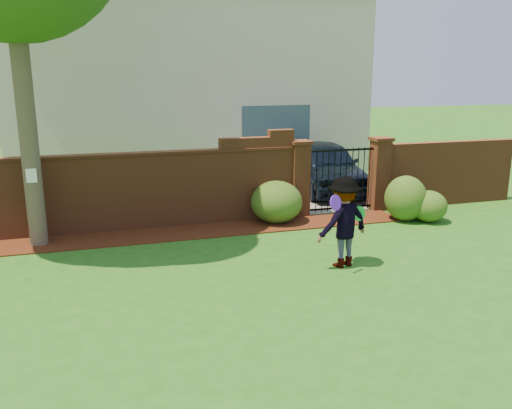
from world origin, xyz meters
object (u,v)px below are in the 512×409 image
object	(u,v)px
frisbee_purple	(336,203)
frisbee_green	(359,214)
car	(328,167)
man	(344,222)

from	to	relation	value
frisbee_purple	frisbee_green	distance (m)	0.83
car	frisbee_purple	distance (m)	6.74
car	man	size ratio (longest dim) A/B	2.59
man	frisbee_purple	xyz separation A→B (m)	(-0.36, -0.35, 0.48)
car	frisbee_green	size ratio (longest dim) A/B	15.86
man	frisbee_purple	bearing A→B (deg)	28.84
frisbee_green	frisbee_purple	bearing A→B (deg)	-150.20
man	frisbee_green	bearing A→B (deg)	168.71
car	man	xyz separation A→B (m)	(-2.28, -5.82, 0.10)
frisbee_purple	frisbee_green	world-z (taller)	frisbee_purple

